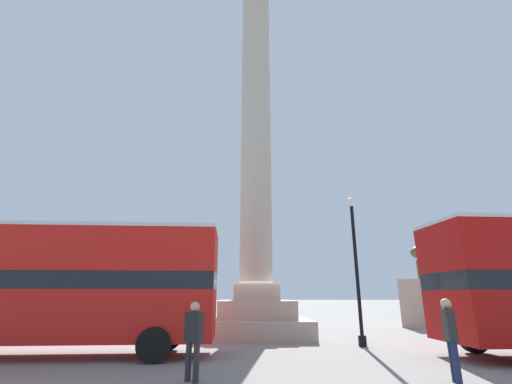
% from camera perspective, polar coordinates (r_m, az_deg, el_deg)
% --- Properties ---
extents(ground_plane, '(200.00, 200.00, 0.00)m').
position_cam_1_polar(ground_plane, '(17.63, 0.00, -22.91)').
color(ground_plane, gray).
extents(monument_column, '(4.94, 4.94, 23.70)m').
position_cam_1_polar(monument_column, '(18.76, 0.00, 4.31)').
color(monument_column, '#ADA593').
rests_on(monument_column, ground_plane).
extents(bus_a, '(11.29, 2.91, 4.16)m').
position_cam_1_polar(bus_a, '(13.76, -31.47, -12.71)').
color(bus_a, red).
rests_on(bus_a, ground_plane).
extents(equestrian_statue, '(4.73, 4.43, 6.22)m').
position_cam_1_polar(equestrian_statue, '(24.62, 27.85, -15.29)').
color(equestrian_statue, '#ADA593').
rests_on(equestrian_statue, ground_plane).
extents(street_lamp, '(0.40, 0.40, 5.91)m').
position_cam_1_polar(street_lamp, '(14.83, 16.33, -11.11)').
color(street_lamp, black).
rests_on(street_lamp, ground_plane).
extents(pedestrian_near_lamp, '(0.48, 0.42, 1.75)m').
position_cam_1_polar(pedestrian_near_lamp, '(8.88, -10.37, -22.47)').
color(pedestrian_near_lamp, '#28282D').
rests_on(pedestrian_near_lamp, ground_plane).
extents(pedestrian_by_plinth, '(0.31, 0.51, 1.83)m').
position_cam_1_polar(pedestrian_by_plinth, '(9.75, 29.65, -19.79)').
color(pedestrian_by_plinth, '#192347').
rests_on(pedestrian_by_plinth, ground_plane).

